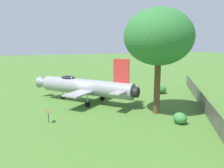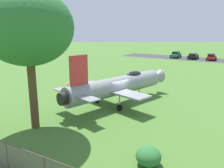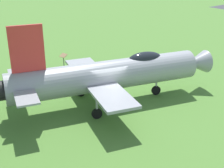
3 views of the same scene
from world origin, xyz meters
name	(u,v)px [view 3 (image 3 of 3)]	position (x,y,z in m)	size (l,w,h in m)	color
ground_plane	(106,103)	(0.00, 0.00, 0.00)	(200.00, 200.00, 0.00)	#47722D
display_jet	(112,74)	(-0.28, -0.27, 1.88)	(11.57, 11.20, 5.24)	gray
info_plaque	(63,57)	(5.71, -4.77, 0.85)	(0.70, 0.57, 1.14)	#333333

